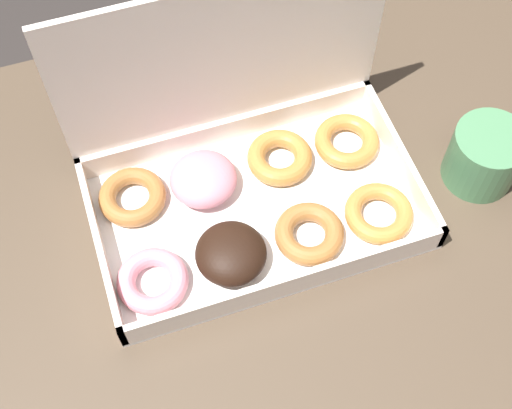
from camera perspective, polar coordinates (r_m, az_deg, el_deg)
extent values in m
cube|color=#4C3D2D|center=(0.91, -3.35, -5.57)|extent=(1.28, 0.83, 0.03)
cylinder|color=#4C3D2D|center=(1.54, 14.89, 7.36)|extent=(0.06, 0.06, 0.68)
cube|color=white|center=(0.93, 0.00, -0.54)|extent=(0.41, 0.25, 0.01)
cube|color=silver|center=(0.85, 2.59, -6.41)|extent=(0.41, 0.01, 0.04)
cube|color=silver|center=(0.97, -2.28, 6.01)|extent=(0.41, 0.01, 0.04)
cube|color=silver|center=(0.90, -12.37, -3.37)|extent=(0.01, 0.25, 0.04)
cube|color=silver|center=(0.96, 11.54, 3.50)|extent=(0.01, 0.25, 0.04)
cube|color=silver|center=(0.87, -2.75, 11.67)|extent=(0.41, 0.01, 0.23)
torus|color=pink|center=(0.87, -8.29, -5.96)|extent=(0.09, 0.09, 0.02)
ellipsoid|color=black|center=(0.87, -2.12, -3.66)|extent=(0.09, 0.09, 0.04)
torus|color=#9E6633|center=(0.90, 4.23, -2.24)|extent=(0.09, 0.09, 0.02)
torus|color=#B77A38|center=(0.92, 9.77, -0.64)|extent=(0.09, 0.09, 0.02)
torus|color=#9E6633|center=(0.93, -9.85, 0.61)|extent=(0.09, 0.09, 0.02)
ellipsoid|color=pink|center=(0.92, -4.24, 2.05)|extent=(0.09, 0.09, 0.04)
torus|color=#B77A38|center=(0.95, 1.91, 3.77)|extent=(0.09, 0.09, 0.02)
torus|color=#B77A38|center=(0.98, 7.27, 5.04)|extent=(0.09, 0.09, 0.02)
cylinder|color=#4C8456|center=(0.97, 17.81, 3.68)|extent=(0.09, 0.09, 0.08)
cylinder|color=black|center=(0.94, 18.42, 4.96)|extent=(0.08, 0.08, 0.01)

